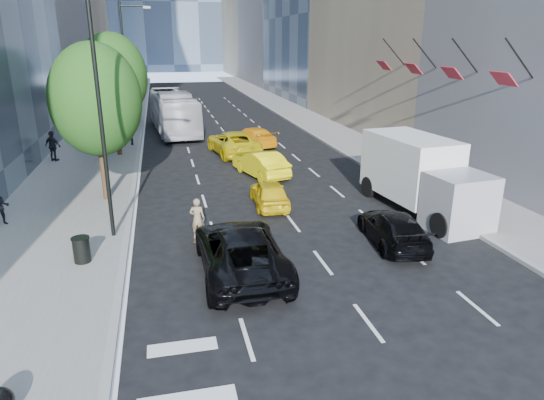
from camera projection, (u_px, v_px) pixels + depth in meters
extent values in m
plane|color=black|center=(296.00, 265.00, 17.23)|extent=(160.00, 160.00, 0.00)
cube|color=slate|center=(107.00, 129.00, 43.03)|extent=(6.00, 120.00, 0.15)
cube|color=slate|center=(312.00, 121.00, 47.09)|extent=(4.00, 120.00, 0.15)
cylinder|color=black|center=(100.00, 110.00, 17.92)|extent=(0.16, 0.16, 10.00)
cylinder|color=black|center=(126.00, 76.00, 34.57)|extent=(0.16, 0.16, 10.00)
cylinder|color=black|center=(133.00, 6.00, 33.28)|extent=(1.80, 0.12, 0.12)
cube|color=#99998C|center=(147.00, 7.00, 33.50)|extent=(0.50, 0.22, 0.15)
cylinder|color=#311C13|center=(103.00, 168.00, 23.47)|extent=(0.30, 0.30, 3.15)
ellipsoid|color=#123B10|center=(96.00, 100.00, 22.45)|extent=(4.20, 4.20, 5.25)
cylinder|color=#311C13|center=(118.00, 130.00, 32.69)|extent=(0.30, 0.30, 3.38)
ellipsoid|color=#123B10|center=(112.00, 77.00, 31.59)|extent=(4.50, 4.50, 5.62)
cylinder|color=#311C13|center=(128.00, 108.00, 44.78)|extent=(0.30, 0.30, 2.93)
ellipsoid|color=#123B10|center=(125.00, 74.00, 43.83)|extent=(3.90, 3.90, 4.88)
cylinder|color=black|center=(138.00, 87.00, 51.99)|extent=(0.14, 0.14, 5.20)
imported|color=black|center=(137.00, 72.00, 51.49)|extent=(2.48, 0.53, 1.00)
cylinder|color=black|center=(519.00, 58.00, 21.15)|extent=(1.75, 0.08, 1.75)
cube|color=#A32532|center=(503.00, 79.00, 21.28)|extent=(0.64, 1.30, 0.64)
cylinder|color=black|center=(465.00, 56.00, 24.85)|extent=(1.75, 0.08, 1.75)
cube|color=#A32532|center=(452.00, 73.00, 24.98)|extent=(0.64, 1.30, 0.64)
cylinder|color=black|center=(425.00, 54.00, 28.55)|extent=(1.75, 0.08, 1.75)
cube|color=#A32532|center=(413.00, 69.00, 28.68)|extent=(0.64, 1.30, 0.64)
cylinder|color=black|center=(394.00, 52.00, 32.25)|extent=(1.75, 0.08, 1.75)
cube|color=#A32532|center=(384.00, 65.00, 32.38)|extent=(0.64, 1.30, 0.64)
imported|color=#79684B|center=(197.00, 221.00, 19.06)|extent=(0.69, 0.54, 1.66)
imported|color=black|center=(240.00, 250.00, 16.45)|extent=(2.73, 5.93, 1.65)
imported|color=black|center=(393.00, 228.00, 18.85)|extent=(2.31, 4.68, 1.31)
imported|color=yellow|center=(269.00, 193.00, 23.15)|extent=(1.70, 3.86, 1.29)
imported|color=yellow|center=(261.00, 163.00, 28.30)|extent=(2.79, 4.81, 1.50)
imported|color=#D3BC0B|center=(233.00, 143.00, 33.73)|extent=(3.44, 6.12, 1.61)
imported|color=#FFA40D|center=(253.00, 137.00, 36.28)|extent=(3.35, 5.25, 1.42)
imported|color=silver|center=(173.00, 112.00, 41.64)|extent=(3.99, 12.68, 3.48)
cube|color=silver|center=(410.00, 166.00, 22.98)|extent=(3.03, 5.07, 2.83)
cube|color=gray|center=(459.00, 203.00, 20.02)|extent=(2.63, 2.35, 2.41)
cylinder|color=black|center=(441.00, 225.00, 19.51)|extent=(0.48, 1.08, 1.05)
cylinder|color=black|center=(485.00, 219.00, 20.20)|extent=(0.48, 1.08, 1.05)
cylinder|color=black|center=(370.00, 187.00, 24.59)|extent=(0.48, 1.08, 1.05)
cylinder|color=black|center=(407.00, 183.00, 25.28)|extent=(0.48, 1.08, 1.05)
imported|color=black|center=(53.00, 146.00, 31.13)|extent=(1.22, 0.99, 1.94)
cylinder|color=black|center=(82.00, 250.00, 17.03)|extent=(0.59, 0.59, 0.88)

